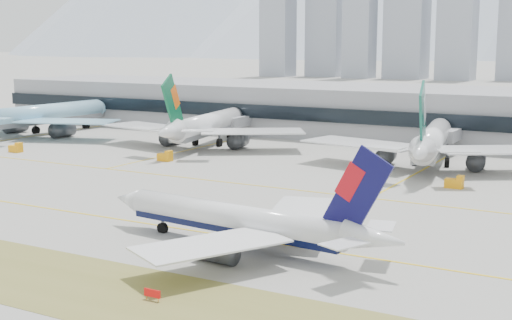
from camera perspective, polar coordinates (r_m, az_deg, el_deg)
The scene contains 11 objects.
ground at distance 117.62m, azimuth -6.45°, elevation -4.67°, with size 3000.00×3000.00×0.00m, color gray.
taxiing_airliner at distance 99.04m, azimuth -0.99°, elevation -4.95°, with size 48.72×42.13×16.37m.
widebody_korean at distance 230.73m, azimuth -16.83°, elevation 3.41°, with size 62.38×61.00×22.25m.
widebody_eva at distance 196.54m, azimuth -4.05°, elevation 2.72°, with size 58.50×57.96×21.18m.
widebody_cathay at distance 168.47m, azimuth 13.84°, elevation 1.36°, with size 58.94×58.38×21.33m.
terminal at distance 218.85m, azimuth 11.32°, elevation 3.74°, with size 280.00×43.10×15.00m.
hold_sign_right at distance 81.50m, azimuth -8.30°, elevation -10.51°, with size 2.20×0.15×1.35m.
gse_a at distance 196.52m, azimuth -18.64°, elevation 0.90°, with size 3.55×2.00×2.60m.
gse_b at distance 173.83m, azimuth -7.25°, elevation 0.26°, with size 3.55×2.00×2.60m.
gse_c at distance 146.00m, azimuth 15.63°, elevation -1.77°, with size 3.55×2.00×2.60m.
city_skyline at distance 573.24m, azimuth 11.80°, elevation 11.38°, with size 342.00×49.80×140.00m.
Camera 1 is at (66.80, -92.50, 28.56)m, focal length 50.00 mm.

